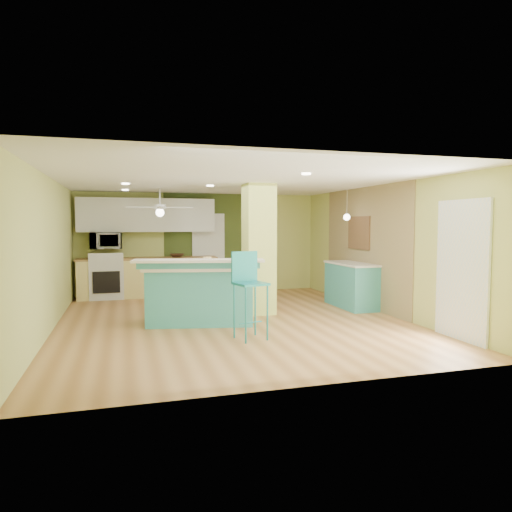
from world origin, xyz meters
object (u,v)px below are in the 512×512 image
(fruit_bowl, at_px, (177,255))
(bar_stool, at_px, (248,281))
(peninsula, at_px, (200,293))
(side_counter, at_px, (351,285))
(canister, at_px, (207,261))

(fruit_bowl, bearing_deg, bar_stool, -82.70)
(peninsula, xyz_separation_m, side_counter, (3.28, 0.66, -0.07))
(peninsula, height_order, canister, peninsula)
(bar_stool, xyz_separation_m, side_counter, (2.76, 1.92, -0.42))
(peninsula, relative_size, fruit_bowl, 6.51)
(side_counter, bearing_deg, peninsula, -168.67)
(side_counter, bearing_deg, fruit_bowl, 142.93)
(bar_stool, relative_size, fruit_bowl, 3.88)
(side_counter, distance_m, fruit_bowl, 4.20)
(fruit_bowl, xyz_separation_m, canister, (0.21, -2.99, 0.09))
(bar_stool, xyz_separation_m, canister, (-0.36, 1.44, 0.19))
(peninsula, xyz_separation_m, bar_stool, (0.52, -1.26, 0.35))
(side_counter, relative_size, canister, 9.66)
(canister, bearing_deg, fruit_bowl, 93.93)
(bar_stool, height_order, side_counter, bar_stool)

